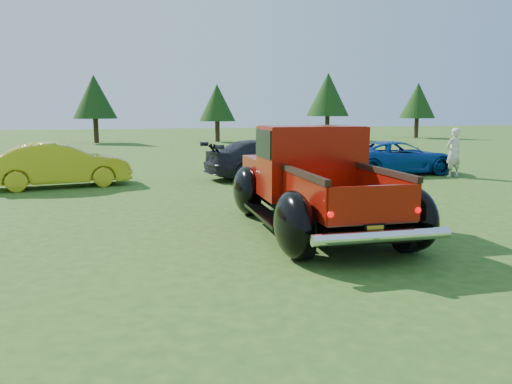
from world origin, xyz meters
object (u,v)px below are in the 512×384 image
tree_far_east (418,101)px  show_car_yellow (60,165)px  tree_east (328,95)px  spectator (454,153)px  tree_mid_left (94,97)px  pickup_truck (310,179)px  tree_mid_right (217,103)px  show_car_blue (397,158)px  show_car_grey (270,159)px

tree_far_east → show_car_yellow: bearing=-141.5°
tree_east → spectator: size_ratio=3.04×
tree_far_east → spectator: 27.35m
tree_mid_left → pickup_truck: tree_mid_left is taller
pickup_truck → tree_east: bearing=68.0°
tree_mid_right → tree_east: 9.04m
spectator → show_car_yellow: bearing=-13.2°
tree_east → show_car_blue: tree_east is taller
tree_mid_left → pickup_truck: size_ratio=0.87×
tree_mid_right → show_car_blue: bearing=-83.3°
show_car_yellow → spectator: bearing=-105.0°
tree_mid_right → pickup_truck: tree_mid_right is taller
tree_east → spectator: bearing=-102.7°
tree_far_east → pickup_truck: size_ratio=0.84×
tree_mid_left → show_car_grey: 23.35m
show_car_blue → tree_mid_right: bearing=7.2°
tree_mid_right → show_car_yellow: 23.53m
tree_mid_left → show_car_yellow: 22.58m
show_car_blue → pickup_truck: bearing=138.4°
show_car_grey → show_car_blue: 5.02m
tree_mid_right → tree_far_east: 18.01m
show_car_yellow → tree_mid_right: bearing=-32.9°
tree_mid_right → pickup_truck: bearing=-97.9°
tree_east → pickup_truck: (-12.97, -28.15, -2.67)m
tree_mid_left → show_car_grey: bearing=-73.7°
tree_far_east → pickup_truck: (-21.97, -29.15, -2.26)m
show_car_yellow → show_car_grey: bearing=-97.7°
pickup_truck → show_car_grey: 7.54m
show_car_blue → spectator: size_ratio=2.52×
pickup_truck → show_car_yellow: bearing=130.1°
pickup_truck → show_car_yellow: 9.11m
show_car_grey → tree_east: bearing=-36.9°
tree_mid_right → show_car_blue: (2.51, -21.48, -2.35)m
spectator → tree_east: bearing=-109.7°
tree_mid_right → tree_east: size_ratio=0.81×
show_car_grey → spectator: size_ratio=2.64×
tree_mid_right → tree_far_east: (18.00, 0.50, 0.27)m
tree_mid_left → show_car_blue: 25.41m
show_car_grey → spectator: bearing=-111.8°
tree_mid_left → show_car_yellow: size_ratio=1.18×
tree_mid_right → pickup_truck: (-3.97, -28.65, -1.98)m
tree_mid_left → spectator: size_ratio=2.81×
pickup_truck → show_car_blue: pickup_truck is taller
tree_far_east → tree_mid_left: bearing=178.9°
tree_east → show_car_yellow: (-18.50, -20.91, -2.96)m
tree_mid_right → tree_far_east: tree_far_east is taller
show_car_blue → spectator: 2.02m
tree_mid_right → show_car_grey: size_ratio=0.94×
tree_far_east → show_car_yellow: tree_far_east is taller
show_car_blue → spectator: spectator is taller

